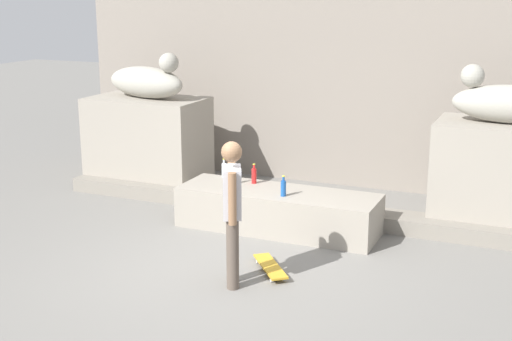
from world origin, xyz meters
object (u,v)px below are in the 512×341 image
object	(u,v)px
bottle_green	(235,177)
bottle_blue	(283,188)
statue_reclining_right	(510,102)
skateboard	(270,266)
bottle_red	(254,175)
skater	(232,208)
bottle_clear	(224,170)
statue_reclining_left	(147,81)

from	to	relation	value
bottle_green	bottle_blue	size ratio (longest dim) A/B	0.89
statue_reclining_right	skateboard	bearing A→B (deg)	48.24
bottle_red	bottle_blue	xyz separation A→B (m)	(0.62, -0.43, -0.00)
skater	bottle_clear	xyz separation A→B (m)	(-1.23, 2.30, -0.24)
bottle_clear	bottle_red	bearing A→B (deg)	-13.03
skateboard	statue_reclining_right	bearing A→B (deg)	-80.57
bottle_green	bottle_blue	world-z (taller)	bottle_blue
skater	bottle_red	size ratio (longest dim) A/B	5.80
bottle_red	statue_reclining_left	bearing A→B (deg)	156.81
statue_reclining_right	bottle_green	world-z (taller)	statue_reclining_right
skateboard	bottle_clear	xyz separation A→B (m)	(-1.48, 1.78, 0.62)
statue_reclining_left	bottle_green	world-z (taller)	statue_reclining_left
statue_reclining_right	bottle_red	world-z (taller)	statue_reclining_right
skater	bottle_clear	bearing A→B (deg)	1.78
bottle_blue	bottle_clear	bearing A→B (deg)	154.51
statue_reclining_right	skateboard	xyz separation A→B (m)	(-2.37, -2.68, -1.73)
bottle_green	statue_reclining_right	bearing A→B (deg)	18.02
statue_reclining_left	statue_reclining_right	bearing A→B (deg)	14.24
skater	bottle_red	world-z (taller)	skater
bottle_red	bottle_clear	world-z (taller)	bottle_red
skateboard	bottle_blue	world-z (taller)	bottle_blue
bottle_red	skater	bearing A→B (deg)	-72.47
statue_reclining_right	bottle_red	size ratio (longest dim) A/B	5.57
statue_reclining_left	bottle_green	xyz separation A→B (m)	(2.13, -1.15, -1.13)
bottle_blue	skateboard	bearing A→B (deg)	-75.52
bottle_clear	skateboard	bearing A→B (deg)	-50.34
statue_reclining_left	bottle_green	bearing A→B (deg)	-14.17
statue_reclining_right	bottle_clear	xyz separation A→B (m)	(-3.85, -0.90, -1.12)
bottle_red	bottle_clear	size ratio (longest dim) A/B	1.01
statue_reclining_right	skater	size ratio (longest dim) A/B	0.96
bottle_blue	statue_reclining_right	bearing A→B (deg)	28.43
skateboard	bottle_red	bearing A→B (deg)	-9.64
bottle_blue	bottle_red	bearing A→B (deg)	145.33
skateboard	bottle_blue	size ratio (longest dim) A/B	2.63
skateboard	bottle_green	distance (m)	2.02
bottle_green	bottle_blue	xyz separation A→B (m)	(0.87, -0.30, 0.02)
statue_reclining_left	bottle_red	world-z (taller)	statue_reclining_left
skateboard	bottle_green	world-z (taller)	bottle_green
statue_reclining_left	skater	bearing A→B (deg)	-32.02
skater	skateboard	bearing A→B (deg)	-51.90
skateboard	bottle_blue	xyz separation A→B (m)	(-0.32, 1.23, 0.62)
statue_reclining_left	skateboard	world-z (taller)	statue_reclining_left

